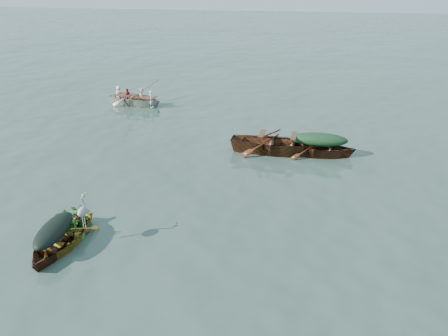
% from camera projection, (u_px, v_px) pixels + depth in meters
% --- Properties ---
extents(ground, '(140.00, 140.00, 0.00)m').
position_uv_depth(ground, '(197.00, 198.00, 14.03)').
color(ground, '#384E43').
rests_on(ground, ground).
extents(yellow_dinghy, '(1.31, 2.88, 0.75)m').
position_uv_depth(yellow_dinghy, '(67.00, 242.00, 11.76)').
color(yellow_dinghy, orange).
rests_on(yellow_dinghy, ground).
extents(dark_covered_boat, '(1.45, 3.35, 0.79)m').
position_uv_depth(dark_covered_boat, '(57.00, 247.00, 11.53)').
color(dark_covered_boat, '#573014').
rests_on(dark_covered_boat, ground).
extents(green_tarp_boat, '(4.07, 1.30, 0.93)m').
position_uv_depth(green_tarp_boat, '(317.00, 156.00, 17.23)').
color(green_tarp_boat, '#4B2711').
rests_on(green_tarp_boat, ground).
extents(open_wooden_boat, '(5.23, 1.84, 1.26)m').
position_uv_depth(open_wooden_boat, '(277.00, 153.00, 17.47)').
color(open_wooden_boat, '#5C2B17').
rests_on(open_wooden_boat, ground).
extents(rowed_boat, '(4.47, 2.09, 1.03)m').
position_uv_depth(rowed_boat, '(136.00, 106.00, 23.57)').
color(rowed_boat, silver).
rests_on(rowed_boat, ground).
extents(dark_tarp_cover, '(0.80, 1.84, 0.40)m').
position_uv_depth(dark_tarp_cover, '(53.00, 228.00, 11.29)').
color(dark_tarp_cover, black).
rests_on(dark_tarp_cover, dark_covered_boat).
extents(green_tarp_cover, '(2.24, 0.71, 0.52)m').
position_uv_depth(green_tarp_cover, '(319.00, 138.00, 16.93)').
color(green_tarp_cover, '#14321A').
rests_on(green_tarp_cover, green_tarp_boat).
extents(thwart_benches, '(2.62, 1.08, 0.04)m').
position_uv_depth(thwart_benches, '(278.00, 138.00, 17.20)').
color(thwart_benches, '#452410').
rests_on(thwart_benches, open_wooden_boat).
extents(heron, '(0.29, 0.41, 0.92)m').
position_uv_depth(heron, '(83.00, 216.00, 11.38)').
color(heron, '#9B9EA4').
rests_on(heron, yellow_dinghy).
extents(dinghy_weeds, '(0.72, 0.92, 0.60)m').
position_uv_depth(dinghy_weeds, '(74.00, 210.00, 11.97)').
color(dinghy_weeds, '#1C6A1B').
rests_on(dinghy_weeds, yellow_dinghy).
extents(rowers, '(3.18, 1.71, 0.76)m').
position_uv_depth(rowers, '(134.00, 89.00, 23.20)').
color(rowers, silver).
rests_on(rowers, rowed_boat).
extents(oars, '(1.08, 2.67, 0.06)m').
position_uv_depth(oars, '(135.00, 96.00, 23.35)').
color(oars, '#A8783F').
rests_on(oars, rowed_boat).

